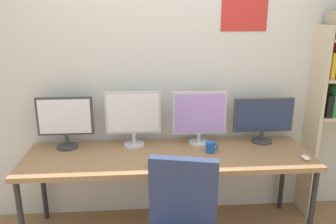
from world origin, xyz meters
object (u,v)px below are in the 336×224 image
at_px(desk, 168,160).
at_px(monitor_far_left, 65,120).
at_px(coffee_mug, 211,147).
at_px(keyboard_main, 171,165).
at_px(computer_mouse, 306,158).
at_px(monitor_far_right, 263,118).
at_px(monitor_center_left, 133,116).
at_px(monitor_center_right, 199,116).

xyz_separation_m(desk, monitor_far_left, (-0.86, 0.21, 0.30)).
distance_m(desk, coffee_mug, 0.37).
relative_size(monitor_far_left, coffee_mug, 4.41).
bearing_deg(keyboard_main, computer_mouse, 2.51).
height_order(desk, coffee_mug, coffee_mug).
height_order(monitor_far_left, computer_mouse, monitor_far_left).
bearing_deg(monitor_far_left, computer_mouse, -11.49).
height_order(keyboard_main, coffee_mug, coffee_mug).
xyz_separation_m(desk, monitor_far_right, (0.86, 0.21, 0.28)).
relative_size(desk, keyboard_main, 6.80).
bearing_deg(coffee_mug, monitor_center_left, 163.39).
relative_size(monitor_center_left, monitor_far_right, 0.92).
bearing_deg(desk, computer_mouse, -9.58).
distance_m(monitor_center_right, computer_mouse, 0.92).
height_order(monitor_center_right, monitor_far_right, monitor_center_right).
relative_size(monitor_center_right, computer_mouse, 4.96).
relative_size(monitor_far_left, monitor_center_right, 0.98).
xyz_separation_m(monitor_center_right, coffee_mug, (0.07, -0.19, -0.21)).
distance_m(keyboard_main, coffee_mug, 0.44).
distance_m(monitor_far_right, keyboard_main, 0.99).
bearing_deg(keyboard_main, coffee_mug, 35.22).
xyz_separation_m(monitor_center_right, monitor_far_right, (0.57, -0.00, -0.03)).
relative_size(monitor_center_right, coffee_mug, 4.49).
bearing_deg(monitor_center_right, monitor_far_left, -180.00).
xyz_separation_m(desk, monitor_center_right, (0.29, 0.21, 0.31)).
distance_m(keyboard_main, computer_mouse, 1.08).
xyz_separation_m(computer_mouse, coffee_mug, (-0.73, 0.20, 0.03)).
height_order(desk, monitor_far_left, monitor_far_left).
distance_m(computer_mouse, coffee_mug, 0.75).
height_order(monitor_far_right, computer_mouse, monitor_far_right).
distance_m(monitor_center_left, monitor_far_right, 1.15).
xyz_separation_m(keyboard_main, coffee_mug, (0.36, 0.25, 0.04)).
bearing_deg(monitor_center_right, monitor_far_right, -0.00).
xyz_separation_m(monitor_far_left, monitor_center_right, (1.15, 0.00, 0.01)).
height_order(desk, monitor_center_left, monitor_center_left).
relative_size(monitor_far_left, keyboard_main, 1.35).
bearing_deg(keyboard_main, monitor_far_right, 27.21).
relative_size(desk, monitor_center_right, 4.96).
bearing_deg(monitor_far_right, coffee_mug, -159.23).
relative_size(desk, monitor_far_left, 5.04).
height_order(monitor_center_left, monitor_center_right, monitor_center_left).
bearing_deg(keyboard_main, monitor_center_left, 122.95).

